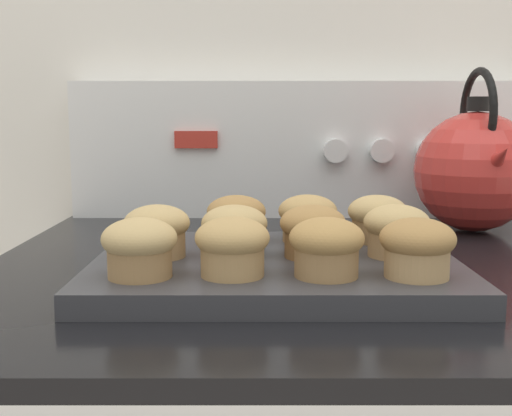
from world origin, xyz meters
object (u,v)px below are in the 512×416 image
object	(u,v)px
muffin_r1_c0	(154,230)
muffin_r2_c1	(233,218)
muffin_r2_c2	(305,217)
muffin_r2_c3	(374,218)
muffin_r0_c1	(229,246)
muffin_r0_c3	(414,247)
tea_kettle	(472,169)
muffin_r1_c1	(232,230)
muffin_r0_c0	(137,247)
muffin_r1_c2	(310,230)
muffin_r0_c2	(324,246)
muffin_pan	(272,267)
muffin_r1_c3	(394,230)

from	to	relation	value
muffin_r1_c0	muffin_r2_c1	world-z (taller)	same
muffin_r2_c2	muffin_r2_c3	size ratio (longest dim) A/B	1.00
muffin_r0_c1	muffin_r0_c3	world-z (taller)	same
muffin_r2_c1	tea_kettle	xyz separation A→B (m)	(0.33, 0.19, 0.04)
muffin_r1_c1	muffin_r2_c3	world-z (taller)	same
muffin_r1_c1	muffin_r2_c2	size ratio (longest dim) A/B	1.00
muffin_r2_c2	tea_kettle	xyz separation A→B (m)	(0.25, 0.19, 0.04)
muffin_r0_c0	muffin_r1_c0	bearing A→B (deg)	88.05
muffin_r1_c2	muffin_r0_c2	bearing A→B (deg)	-86.20
muffin_r0_c1	muffin_r2_c2	size ratio (longest dim) A/B	1.00
muffin_r1_c2	muffin_r2_c3	world-z (taller)	same
muffin_pan	muffin_r1_c1	distance (m)	0.06
muffin_r0_c1	muffin_r0_c2	distance (m)	0.08
muffin_r0_c2	muffin_r0_c3	xyz separation A→B (m)	(0.08, -0.00, 0.00)
tea_kettle	muffin_r0_c3	bearing A→B (deg)	-115.59
muffin_pan	muffin_r2_c1	world-z (taller)	muffin_r2_c1
muffin_r0_c3	muffin_r1_c1	bearing A→B (deg)	153.72
muffin_r0_c1	muffin_r0_c3	bearing A→B (deg)	-1.73
muffin_pan	muffin_r0_c3	distance (m)	0.15
muffin_r1_c0	muffin_r1_c3	distance (m)	0.24
muffin_r1_c2	muffin_r2_c2	xyz separation A→B (m)	(0.00, 0.08, 0.00)
muffin_r0_c0	muffin_r0_c1	bearing A→B (deg)	3.14
muffin_r0_c0	muffin_r1_c2	world-z (taller)	same
muffin_r0_c0	muffin_r0_c2	xyz separation A→B (m)	(0.16, 0.00, 0.00)
muffin_r2_c1	muffin_r2_c3	bearing A→B (deg)	0.65
muffin_r0_c2	muffin_r0_c3	distance (m)	0.08
muffin_pan	muffin_r1_c0	world-z (taller)	muffin_r1_c0
muffin_r0_c0	muffin_r1_c2	size ratio (longest dim) A/B	1.00
muffin_r0_c3	muffin_r1_c1	distance (m)	0.18
muffin_r0_c3	muffin_r1_c1	world-z (taller)	same
muffin_pan	muffin_r2_c2	size ratio (longest dim) A/B	5.43
muffin_r0_c3	muffin_r1_c2	xyz separation A→B (m)	(-0.08, 0.08, 0.00)
muffin_r2_c2	muffin_r2_c3	distance (m)	0.08
muffin_r0_c2	muffin_r2_c2	bearing A→B (deg)	91.34
muffin_pan	tea_kettle	bearing A→B (deg)	42.71
muffin_r0_c1	muffin_r0_c3	distance (m)	0.16
muffin_r0_c3	muffin_r0_c2	bearing A→B (deg)	178.10
muffin_r1_c0	muffin_r2_c2	size ratio (longest dim) A/B	1.00
muffin_r0_c3	muffin_r1_c3	xyz separation A→B (m)	(0.00, 0.08, 0.00)
muffin_pan	muffin_r1_c0	xyz separation A→B (m)	(-0.12, 0.00, 0.04)
muffin_pan	muffin_r1_c2	distance (m)	0.05
muffin_r0_c2	muffin_r2_c3	size ratio (longest dim) A/B	1.00
muffin_pan	muffin_r0_c3	xyz separation A→B (m)	(0.12, -0.08, 0.04)
muffin_r0_c0	muffin_r0_c3	size ratio (longest dim) A/B	1.00
muffin_pan	muffin_r1_c2	bearing A→B (deg)	-1.45
muffin_r0_c0	muffin_r1_c1	xyz separation A→B (m)	(0.08, 0.08, 0.00)
muffin_r0_c3	tea_kettle	bearing A→B (deg)	64.41
muffin_r0_c1	muffin_r2_c1	distance (m)	0.15
muffin_r0_c1	muffin_r1_c1	distance (m)	0.08
muffin_r2_c2	tea_kettle	distance (m)	0.31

